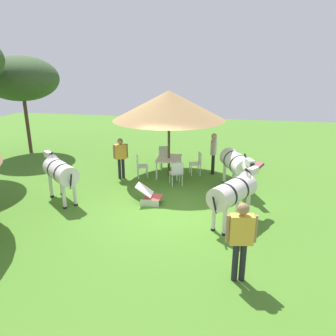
% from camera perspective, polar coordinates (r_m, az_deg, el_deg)
% --- Properties ---
extents(ground_plane, '(36.00, 36.00, 0.00)m').
position_cam_1_polar(ground_plane, '(9.94, -0.11, -7.55)').
color(ground_plane, '#477B26').
extents(shade_umbrella, '(4.32, 4.32, 3.36)m').
position_cam_1_polar(shade_umbrella, '(12.36, 0.17, 11.09)').
color(shade_umbrella, brown).
rests_on(shade_umbrella, ground_plane).
extents(patio_dining_table, '(1.29, 0.97, 0.74)m').
position_cam_1_polar(patio_dining_table, '(12.80, 0.16, 1.47)').
color(patio_dining_table, silver).
rests_on(patio_dining_table, ground_plane).
extents(patio_chair_east_end, '(0.57, 0.55, 0.90)m').
position_cam_1_polar(patio_chair_east_end, '(12.68, -4.99, 0.62)').
color(patio_chair_east_end, silver).
rests_on(patio_chair_east_end, ground_plane).
extents(patio_chair_west_end, '(0.57, 0.58, 0.90)m').
position_cam_1_polar(patio_chair_west_end, '(11.77, 1.55, -0.69)').
color(patio_chair_west_end, silver).
rests_on(patio_chair_west_end, ground_plane).
extents(patio_chair_near_hut, '(0.55, 0.54, 0.90)m').
position_cam_1_polar(patio_chair_near_hut, '(13.02, 5.22, 1.08)').
color(patio_chair_near_hut, white).
rests_on(patio_chair_near_hut, ground_plane).
extents(patio_chair_near_lawn, '(0.55, 0.56, 0.90)m').
position_cam_1_polar(patio_chair_near_lawn, '(13.93, -0.68, 2.28)').
color(patio_chair_near_lawn, silver).
rests_on(patio_chair_near_lawn, ground_plane).
extents(guest_beside_umbrella, '(0.60, 0.23, 1.69)m').
position_cam_1_polar(guest_beside_umbrella, '(13.02, 8.12, 3.23)').
color(guest_beside_umbrella, black).
rests_on(guest_beside_umbrella, ground_plane).
extents(guest_behind_table, '(0.37, 0.53, 1.61)m').
position_cam_1_polar(guest_behind_table, '(12.51, -8.42, 2.38)').
color(guest_behind_table, black).
rests_on(guest_behind_table, ground_plane).
extents(standing_watcher, '(0.30, 0.61, 1.74)m').
position_cam_1_polar(standing_watcher, '(6.65, 12.87, -11.59)').
color(standing_watcher, black).
rests_on(standing_watcher, ground_plane).
extents(striped_lounge_chair, '(0.58, 0.83, 0.63)m').
position_cam_1_polar(striped_lounge_chair, '(10.36, -3.31, -4.95)').
color(striped_lounge_chair, '#D24B49').
rests_on(striped_lounge_chair, ground_plane).
extents(zebra_nearest_camera, '(1.60, 1.81, 1.54)m').
position_cam_1_polar(zebra_nearest_camera, '(10.84, -18.69, -0.62)').
color(zebra_nearest_camera, silver).
rests_on(zebra_nearest_camera, ground_plane).
extents(zebra_by_umbrella, '(2.00, 1.41, 1.50)m').
position_cam_1_polar(zebra_by_umbrella, '(8.93, 11.61, -4.21)').
color(zebra_by_umbrella, silver).
rests_on(zebra_by_umbrella, ground_plane).
extents(zebra_toward_hut, '(2.23, 1.23, 1.49)m').
position_cam_1_polar(zebra_toward_hut, '(11.53, 12.16, 0.80)').
color(zebra_toward_hut, silver).
rests_on(zebra_toward_hut, ground_plane).
extents(acacia_tree_far_lawn, '(3.51, 3.51, 4.70)m').
position_cam_1_polar(acacia_tree_far_lawn, '(17.36, -24.67, 14.25)').
color(acacia_tree_far_lawn, '#4E362B').
rests_on(acacia_tree_far_lawn, ground_plane).
extents(brick_patio_kerb, '(2.75, 1.31, 0.08)m').
position_cam_1_polar(brick_patio_kerb, '(13.81, 14.44, -0.53)').
color(brick_patio_kerb, '#994C52').
rests_on(brick_patio_kerb, ground_plane).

